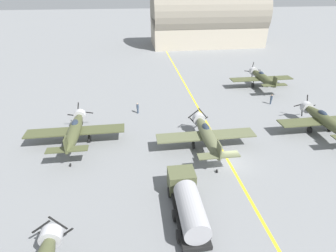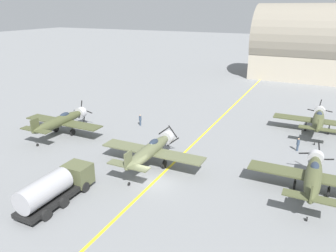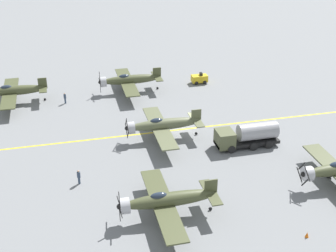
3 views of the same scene
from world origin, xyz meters
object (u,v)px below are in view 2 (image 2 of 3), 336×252
at_px(airplane_mid_right, 313,176).
at_px(fuel_tanker, 56,187).
at_px(ground_crew_inspecting, 298,144).
at_px(hangar, 328,47).
at_px(ground_crew_walking, 140,120).
at_px(airplane_far_right, 318,120).
at_px(airplane_mid_left, 61,121).
at_px(airplane_mid_center, 151,150).

relative_size(airplane_mid_right, fuel_tanker, 1.50).
bearing_deg(fuel_tanker, ground_crew_inspecting, 49.09).
relative_size(airplane_mid_right, hangar, 0.35).
bearing_deg(ground_crew_walking, airplane_mid_right, -21.52).
height_order(airplane_far_right, ground_crew_inspecting, airplane_far_right).
height_order(airplane_mid_left, fuel_tanker, airplane_mid_left).
distance_m(airplane_far_right, hangar, 40.60).
relative_size(airplane_mid_right, ground_crew_inspecting, 7.13).
distance_m(airplane_mid_center, ground_crew_inspecting, 18.43).
relative_size(airplane_mid_center, hangar, 0.35).
bearing_deg(airplane_far_right, airplane_mid_left, -142.79).
bearing_deg(hangar, airplane_mid_center, -104.86).
distance_m(fuel_tanker, hangar, 72.33).
bearing_deg(airplane_mid_right, hangar, 83.49).
relative_size(fuel_tanker, hangar, 0.23).
distance_m(ground_crew_walking, ground_crew_inspecting, 22.13).
xyz_separation_m(airplane_far_right, airplane_mid_right, (0.32, -17.62, 0.00)).
relative_size(airplane_mid_left, ground_crew_inspecting, 7.13).
relative_size(airplane_mid_center, fuel_tanker, 1.50).
bearing_deg(hangar, ground_crew_walking, -116.10).
bearing_deg(airplane_mid_left, airplane_mid_center, -23.79).
bearing_deg(airplane_mid_left, airplane_mid_right, -15.15).
bearing_deg(ground_crew_walking, ground_crew_inspecting, 1.30).
xyz_separation_m(airplane_mid_right, ground_crew_inspecting, (-2.15, 10.07, -1.09)).
xyz_separation_m(airplane_mid_right, hangar, (-0.64, 57.83, 5.67)).
xyz_separation_m(airplane_far_right, fuel_tanker, (-20.42, -29.00, -0.50)).
bearing_deg(hangar, airplane_far_right, -89.54).
relative_size(airplane_far_right, ground_crew_inspecting, 7.13).
height_order(airplane_far_right, ground_crew_walking, airplane_far_right).
height_order(airplane_mid_center, ground_crew_walking, airplane_mid_center).
xyz_separation_m(airplane_mid_left, fuel_tanker, (11.44, -13.07, -0.50)).
distance_m(airplane_far_right, airplane_mid_center, 25.03).
relative_size(airplane_far_right, airplane_mid_right, 1.00).
xyz_separation_m(fuel_tanker, ground_crew_inspecting, (18.59, 21.45, -0.59)).
bearing_deg(ground_crew_walking, airplane_mid_left, -135.07).
bearing_deg(ground_crew_walking, airplane_far_right, 18.58).
height_order(ground_crew_inspecting, hangar, hangar).
distance_m(airplane_mid_right, airplane_mid_center, 16.47).
relative_size(airplane_far_right, ground_crew_walking, 7.02).
height_order(airplane_far_right, hangar, hangar).
distance_m(airplane_mid_center, ground_crew_walking, 13.69).
xyz_separation_m(fuel_tanker, ground_crew_walking, (-3.53, 20.95, -0.58)).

